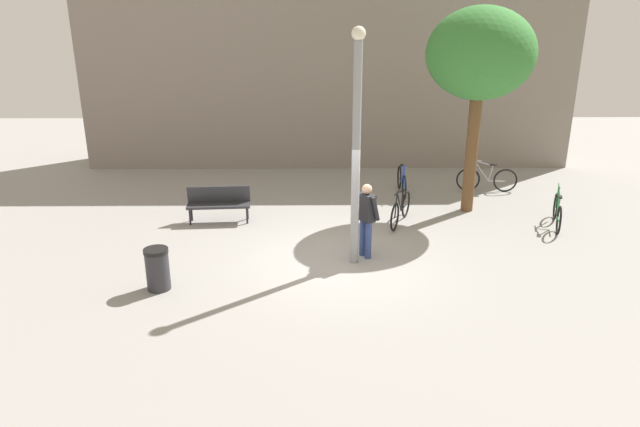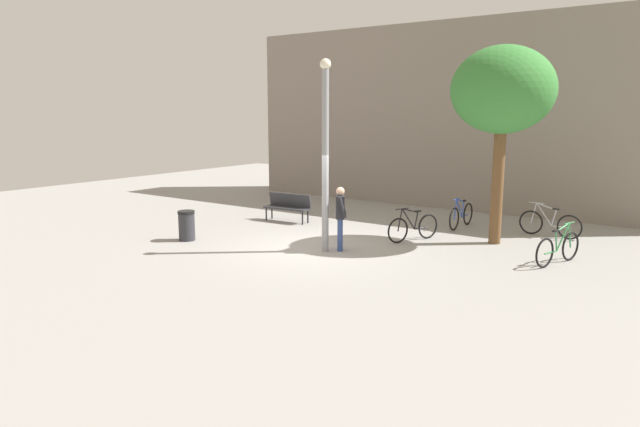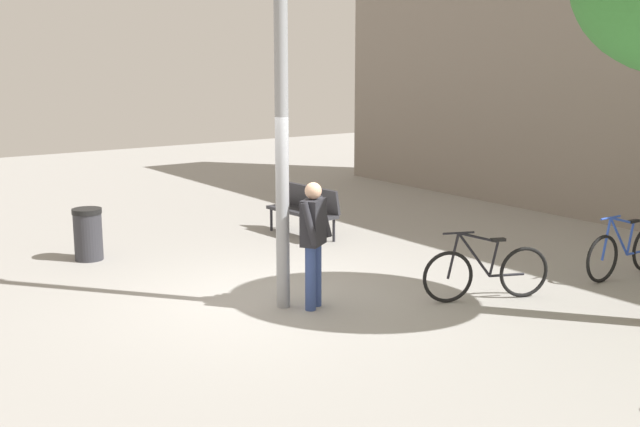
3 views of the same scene
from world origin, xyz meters
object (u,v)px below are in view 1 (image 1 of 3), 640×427
object	(u,v)px
park_bench	(219,201)
bicycle_blue	(402,181)
person_by_lamppost	(366,215)
trash_bin	(158,269)
lamppost	(356,143)
bicycle_silver	(486,179)
bicycle_black	(400,209)
plaza_tree	(480,55)
bicycle_green	(557,212)

from	to	relation	value
park_bench	bicycle_blue	size ratio (longest dim) A/B	0.90
person_by_lamppost	trash_bin	xyz separation A→B (m)	(-4.16, -1.53, -0.54)
lamppost	bicycle_silver	xyz separation A→B (m)	(4.34, 5.16, -2.25)
bicycle_blue	park_bench	bearing A→B (deg)	-155.42
lamppost	bicycle_black	bearing A→B (deg)	60.60
person_by_lamppost	plaza_tree	size ratio (longest dim) A/B	0.31
lamppost	bicycle_blue	bearing A→B (deg)	70.45
person_by_lamppost	bicycle_green	xyz separation A→B (m)	(4.98, 1.84, -0.58)
trash_bin	lamppost	bearing A→B (deg)	17.55
bicycle_black	trash_bin	size ratio (longest dim) A/B	1.99
plaza_tree	bicycle_black	size ratio (longest dim) A/B	3.15
bicycle_green	bicycle_silver	size ratio (longest dim) A/B	0.96
bicycle_black	bicycle_green	xyz separation A→B (m)	(3.91, -0.25, 0.00)
lamppost	trash_bin	bearing A→B (deg)	-162.45
person_by_lamppost	bicycle_blue	bearing A→B (deg)	72.32
bicycle_silver	lamppost	bearing A→B (deg)	-130.07
bicycle_black	person_by_lamppost	bearing A→B (deg)	-117.14
bicycle_blue	plaza_tree	bearing A→B (deg)	-44.22
person_by_lamppost	trash_bin	distance (m)	4.47
bicycle_green	trash_bin	world-z (taller)	bicycle_green
park_bench	bicycle_black	distance (m)	4.66
bicycle_blue	bicycle_green	bearing A→B (deg)	-38.68
lamppost	park_bench	size ratio (longest dim) A/B	2.99
park_bench	bicycle_silver	xyz separation A→B (m)	(7.64, 2.53, -0.16)
person_by_lamppost	plaza_tree	xyz separation A→B (m)	(3.05, 3.12, 3.14)
bicycle_green	trash_bin	size ratio (longest dim) A/B	2.05
lamppost	person_by_lamppost	size ratio (longest dim) A/B	2.92
bicycle_green	bicycle_blue	xyz separation A→B (m)	(-3.50, 2.80, 0.00)
bicycle_black	bicycle_green	world-z (taller)	same
plaza_tree	bicycle_blue	distance (m)	4.31
plaza_tree	bicycle_silver	distance (m)	4.23
person_by_lamppost	bicycle_blue	xyz separation A→B (m)	(1.48, 4.64, -0.58)
lamppost	plaza_tree	distance (m)	4.98
park_bench	bicycle_black	bearing A→B (deg)	-2.95
park_bench	bicycle_green	size ratio (longest dim) A/B	0.94
park_bench	bicycle_black	size ratio (longest dim) A/B	0.97
bicycle_silver	trash_bin	xyz separation A→B (m)	(-8.23, -6.39, 0.04)
park_bench	person_by_lamppost	bearing A→B (deg)	-33.02
park_bench	bicycle_silver	size ratio (longest dim) A/B	0.90
plaza_tree	bicycle_silver	size ratio (longest dim) A/B	2.94
park_bench	bicycle_green	distance (m)	8.58
bicycle_black	trash_bin	world-z (taller)	bicycle_black
bicycle_black	trash_bin	bearing A→B (deg)	-145.37
bicycle_blue	lamppost	bearing A→B (deg)	-109.55
person_by_lamppost	park_bench	size ratio (longest dim) A/B	1.02
lamppost	person_by_lamppost	xyz separation A→B (m)	(0.27, 0.30, -1.67)
person_by_lamppost	bicycle_black	world-z (taller)	person_by_lamppost
plaza_tree	bicycle_black	distance (m)	4.33
bicycle_green	bicycle_silver	xyz separation A→B (m)	(-0.92, 3.02, 0.00)
plaza_tree	bicycle_black	world-z (taller)	plaza_tree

